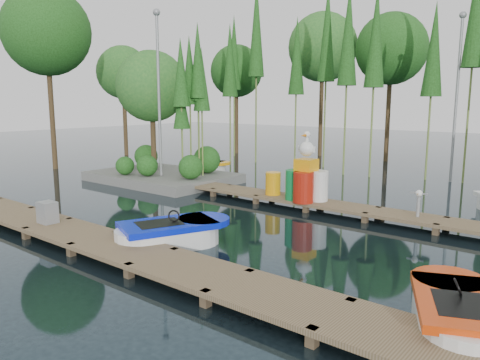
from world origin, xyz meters
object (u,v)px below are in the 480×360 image
Objects in this scene: boat_red at (457,316)px; utility_cabinet at (47,212)px; drum_cluster at (306,181)px; island at (161,109)px; yellow_barrel at (273,183)px; boat_yellow_far at (205,166)px; boat_blue at (171,235)px.

boat_red is 10.19m from utility_cabinet.
boat_red is at bearing -42.50° from drum_cluster.
boat_red is (14.27, -6.62, -2.92)m from island.
utility_cabinet is at bearing -109.78° from yellow_barrel.
boat_yellow_far is 1.21× the size of drum_cluster.
boat_blue is 12.27m from boat_yellow_far.
yellow_barrel reaches higher than boat_red.
yellow_barrel is (2.52, 7.00, 0.11)m from utility_cabinet.
yellow_barrel is at bearing 119.03° from boat_red.
boat_blue is 1.40× the size of drum_cluster.
utility_cabinet is at bearing -119.93° from drum_cluster.
utility_cabinet is at bearing -135.32° from boat_blue.
boat_yellow_far is (-14.51, 9.64, 0.00)m from boat_red.
utility_cabinet reaches higher than boat_red.
boat_blue is at bearing -40.50° from island.
island is 8.48× the size of yellow_barrel.
island reaches higher than utility_cabinet.
island is 7.16m from yellow_barrel.
boat_red is 5.18× the size of utility_cabinet.
utility_cabinet is (-3.40, -1.34, 0.30)m from boat_blue.
boat_yellow_far is 7.90m from yellow_barrel.
island is 10.35m from boat_blue.
yellow_barrel reaches higher than boat_blue.
boat_yellow_far is 3.49× the size of yellow_barrel.
boat_blue is 5.75m from yellow_barrel.
boat_yellow_far is at bearing 94.53° from island.
utility_cabinet is at bearing -65.82° from boat_yellow_far.
drum_cluster is at bearing -6.48° from yellow_barrel.
boat_red is 8.42m from drum_cluster.
boat_red is (6.71, -0.16, -0.02)m from boat_blue.
boat_red is 1.08× the size of boat_yellow_far.
boat_yellow_far is at bearing 151.10° from yellow_barrel.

